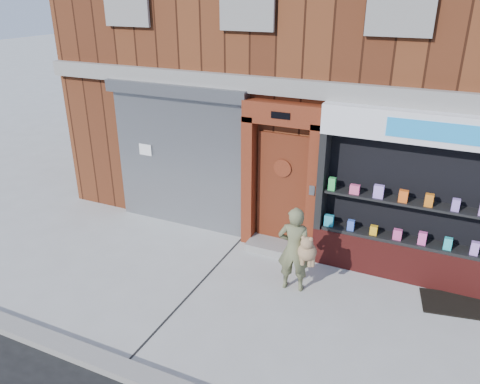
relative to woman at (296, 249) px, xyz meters
The scene contains 7 objects.
ground 1.01m from the woman, 88.14° to the right, with size 80.00×80.00×0.00m, color #9E9E99.
building 6.25m from the woman, 89.78° to the left, with size 12.00×8.16×8.00m.
shutter_bay 3.38m from the woman, 156.79° to the left, with size 3.10×0.30×3.04m.
red_door_bay 1.57m from the woman, 121.04° to the left, with size 1.52×0.58×2.90m.
pharmacy_bay 2.20m from the woman, 33.36° to the left, with size 3.50×0.41×3.00m.
woman is the anchor object (origin of this frame).
doormat 2.69m from the woman, 14.58° to the left, with size 0.95×0.67×0.02m, color black.
Camera 1 is at (1.94, -5.82, 4.74)m, focal length 35.00 mm.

